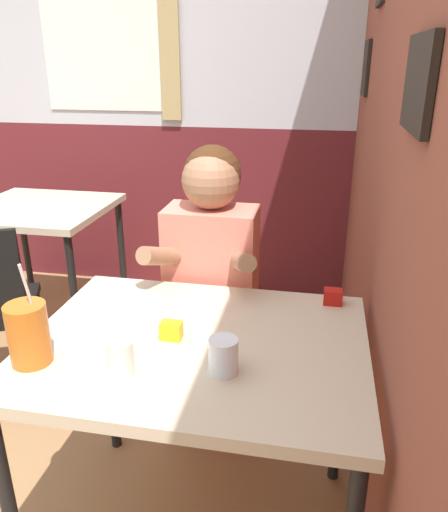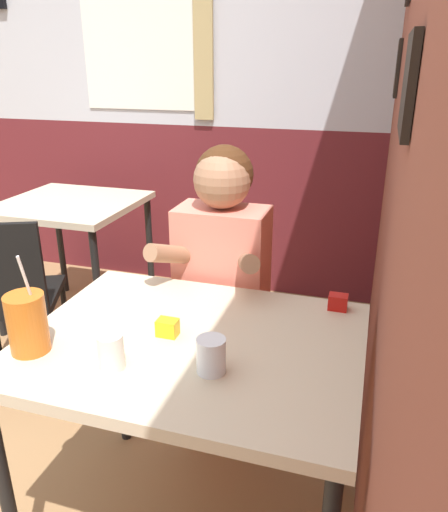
# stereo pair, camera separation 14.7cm
# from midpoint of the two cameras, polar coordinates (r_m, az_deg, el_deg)

# --- Properties ---
(brick_wall_right) EXTENTS (0.08, 4.31, 2.70)m
(brick_wall_right) POSITION_cam_midpoint_polar(r_m,az_deg,el_deg) (1.97, 16.14, 16.54)
(brick_wall_right) COLOR brown
(brick_wall_right) RESTS_ON ground_plane
(back_wall) EXTENTS (5.60, 0.09, 2.70)m
(back_wall) POSITION_cam_midpoint_polar(r_m,az_deg,el_deg) (3.36, -10.28, 18.84)
(back_wall) COLOR silver
(back_wall) RESTS_ON ground_plane
(main_table) EXTENTS (0.96, 0.75, 0.75)m
(main_table) POSITION_cam_midpoint_polar(r_m,az_deg,el_deg) (1.49, -5.97, -12.10)
(main_table) COLOR beige
(main_table) RESTS_ON ground_plane
(background_table) EXTENTS (0.74, 0.71, 0.75)m
(background_table) POSITION_cam_midpoint_polar(r_m,az_deg,el_deg) (2.98, -21.60, 3.65)
(background_table) COLOR beige
(background_table) RESTS_ON ground_plane
(person_seated) EXTENTS (0.42, 0.41, 1.22)m
(person_seated) POSITION_cam_midpoint_polar(r_m,az_deg,el_deg) (1.94, -3.58, -4.38)
(person_seated) COLOR #EA7F6B
(person_seated) RESTS_ON ground_plane
(cocktail_pitcher) EXTENTS (0.11, 0.11, 0.29)m
(cocktail_pitcher) POSITION_cam_midpoint_polar(r_m,az_deg,el_deg) (1.43, -24.28, -8.18)
(cocktail_pitcher) COLOR #C6661E
(cocktail_pitcher) RESTS_ON main_table
(glass_near_pitcher) EXTENTS (0.08, 0.08, 0.09)m
(glass_near_pitcher) POSITION_cam_midpoint_polar(r_m,az_deg,el_deg) (1.29, -3.41, -11.41)
(glass_near_pitcher) COLOR silver
(glass_near_pitcher) RESTS_ON main_table
(glass_center) EXTENTS (0.07, 0.07, 0.09)m
(glass_center) POSITION_cam_midpoint_polar(r_m,az_deg,el_deg) (1.32, -14.94, -11.26)
(glass_center) COLOR silver
(glass_center) RESTS_ON main_table
(condiment_ketchup) EXTENTS (0.06, 0.04, 0.05)m
(condiment_ketchup) POSITION_cam_midpoint_polar(r_m,az_deg,el_deg) (1.65, 9.88, -4.67)
(condiment_ketchup) COLOR #B7140F
(condiment_ketchup) RESTS_ON main_table
(condiment_mustard) EXTENTS (0.06, 0.04, 0.05)m
(condiment_mustard) POSITION_cam_midpoint_polar(r_m,az_deg,el_deg) (1.45, -8.97, -8.49)
(condiment_mustard) COLOR yellow
(condiment_mustard) RESTS_ON main_table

